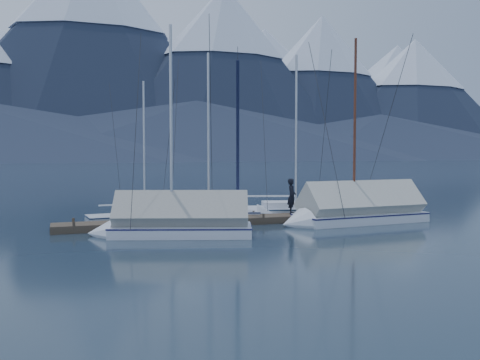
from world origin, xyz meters
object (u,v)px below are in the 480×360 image
object	(u,v)px
sailboat_open_left	(153,218)
sailboat_covered_near	(351,213)
sailboat_open_mid	(218,215)
sailboat_open_right	(305,212)
sailboat_covered_far	(168,225)
person	(292,196)

from	to	relation	value
sailboat_open_left	sailboat_covered_near	bearing A→B (deg)	-25.05
sailboat_open_mid	sailboat_open_right	bearing A→B (deg)	-4.01
sailboat_open_left	sailboat_open_right	size ratio (longest dim) A/B	0.80
sailboat_open_mid	sailboat_open_left	bearing A→B (deg)	172.92
sailboat_covered_far	sailboat_open_left	bearing A→B (deg)	87.78
sailboat_open_mid	sailboat_covered_near	world-z (taller)	sailboat_covered_near
sailboat_open_right	person	distance (m)	2.47
sailboat_covered_near	sailboat_covered_far	size ratio (longest dim) A/B	1.05
sailboat_open_mid	sailboat_covered_near	distance (m)	7.07
sailboat_open_left	sailboat_open_mid	size ratio (longest dim) A/B	0.82
sailboat_open_left	sailboat_open_mid	world-z (taller)	sailboat_open_mid
sailboat_open_right	sailboat_open_left	bearing A→B (deg)	174.73
person	sailboat_open_left	bearing A→B (deg)	94.61
sailboat_open_mid	person	bearing A→B (deg)	-28.90
sailboat_open_left	sailboat_open_right	bearing A→B (deg)	-5.27
sailboat_open_right	sailboat_covered_far	size ratio (longest dim) A/B	1.01
sailboat_covered_far	person	distance (m)	7.82
sailboat_open_left	sailboat_open_right	xyz separation A→B (m)	(8.54, -0.79, 0.03)
sailboat_covered_far	person	world-z (taller)	sailboat_covered_far
sailboat_open_left	sailboat_open_mid	xyz separation A→B (m)	(3.49, -0.43, 0.03)
sailboat_covered_far	sailboat_open_mid	bearing A→B (deg)	53.04
sailboat_open_right	sailboat_covered_near	size ratio (longest dim) A/B	0.96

